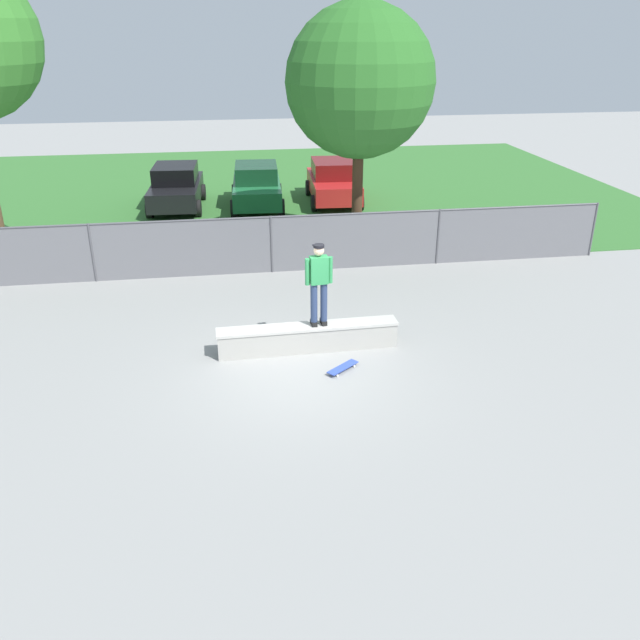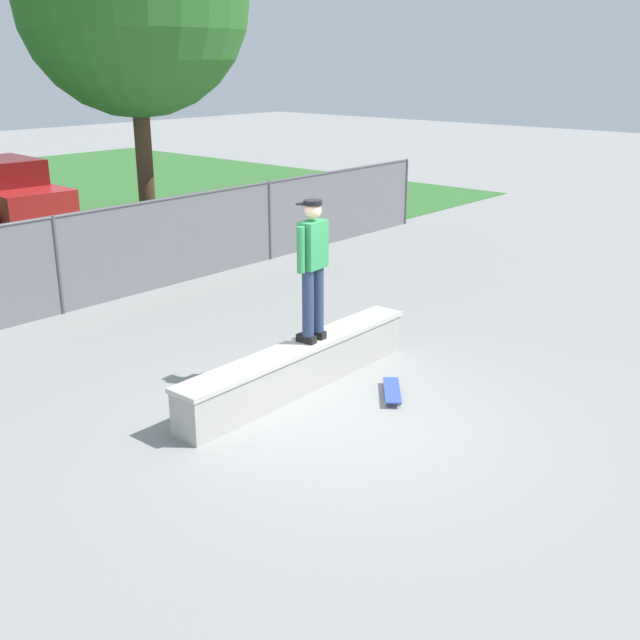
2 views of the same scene
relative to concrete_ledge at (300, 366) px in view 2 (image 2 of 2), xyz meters
The scene contains 6 objects.
ground_plane 1.13m from the concrete_ledge, 109.20° to the right, with size 80.00×80.00×0.00m, color gray.
concrete_ledge is the anchor object (origin of this frame).
skateboarder 1.35m from the concrete_ledge, ahead, with size 0.60×0.33×1.84m.
skateboard 1.23m from the concrete_ledge, 60.92° to the right, with size 0.75×0.66×0.09m.
chainlink_fence 5.17m from the concrete_ledge, 93.99° to the left, with size 19.95×0.07×1.67m.
car_red 13.25m from the concrete_ledge, 77.81° to the left, with size 2.19×4.29×1.66m.
Camera 2 is at (-6.45, -5.30, 4.09)m, focal length 43.36 mm.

